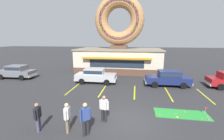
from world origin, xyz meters
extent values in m
plane|color=#2D2D30|center=(0.00, 0.00, 0.00)|extent=(160.00, 160.00, 0.00)
cube|color=brown|center=(-2.22, 14.00, 0.45)|extent=(12.00, 6.00, 0.90)
cube|color=beige|center=(-2.22, 14.00, 2.05)|extent=(12.00, 6.00, 2.30)
cube|color=gray|center=(-2.22, 14.00, 3.28)|extent=(12.30, 6.30, 0.16)
cube|color=orange|center=(-2.22, 10.70, 2.35)|extent=(9.00, 0.60, 0.20)
cube|color=#232D3D|center=(-2.22, 10.98, 1.55)|extent=(7.20, 0.03, 1.00)
cube|color=brown|center=(-2.22, 14.00, 3.61)|extent=(2.40, 1.80, 0.50)
torus|color=#B27F4C|center=(-2.22, 14.00, 7.41)|extent=(7.10, 1.90, 7.10)
torus|color=#D8728C|center=(-2.22, 13.57, 7.41)|extent=(6.25, 1.05, 6.24)
cube|color=green|center=(3.35, 1.26, 0.01)|extent=(3.38, 1.30, 0.03)
torus|color=#E5C666|center=(2.97, 0.75, 0.05)|extent=(0.13, 0.13, 0.04)
torus|color=#D8667F|center=(4.77, 0.75, 0.05)|extent=(0.13, 0.13, 0.04)
torus|color=#A5724C|center=(3.63, 1.51, 0.05)|extent=(0.13, 0.13, 0.04)
torus|color=#A5724C|center=(1.91, 0.80, 0.05)|extent=(0.13, 0.13, 0.04)
torus|color=#D8667F|center=(4.85, 1.14, 0.05)|extent=(0.13, 0.13, 0.04)
torus|color=#A5724C|center=(4.37, 0.75, 0.05)|extent=(0.13, 0.13, 0.04)
torus|color=brown|center=(2.79, 0.98, 0.05)|extent=(0.13, 0.13, 0.04)
torus|color=brown|center=(3.27, 1.07, 0.05)|extent=(0.13, 0.13, 0.04)
sphere|color=white|center=(2.99, 1.17, 0.05)|extent=(0.04, 0.04, 0.04)
cylinder|color=silver|center=(4.79, 1.35, 0.31)|extent=(0.01, 0.01, 0.55)
cube|color=red|center=(4.85, 1.35, 0.53)|extent=(0.12, 0.01, 0.08)
cube|color=#B2B5BA|center=(-4.00, 7.37, 0.66)|extent=(4.42, 1.81, 0.68)
cube|color=#B2B5BA|center=(-4.15, 7.37, 1.30)|extent=(2.12, 1.58, 0.60)
cube|color=#232D3D|center=(-4.15, 7.37, 1.32)|extent=(2.03, 1.61, 0.36)
cube|color=silver|center=(-1.77, 7.40, 0.42)|extent=(0.12, 1.67, 0.24)
cube|color=silver|center=(-6.23, 7.35, 0.42)|extent=(0.12, 1.67, 0.24)
cylinder|color=black|center=(-2.65, 8.27, 0.32)|extent=(0.64, 0.23, 0.64)
cylinder|color=black|center=(-2.63, 6.51, 0.32)|extent=(0.64, 0.23, 0.64)
cylinder|color=black|center=(-5.38, 8.24, 0.32)|extent=(0.64, 0.23, 0.64)
cylinder|color=black|center=(-5.36, 6.48, 0.32)|extent=(0.64, 0.23, 0.64)
cube|color=slate|center=(-14.28, 7.69, 0.66)|extent=(4.44, 1.87, 0.68)
cube|color=slate|center=(-14.13, 7.70, 1.30)|extent=(2.14, 1.61, 0.60)
cube|color=#232D3D|center=(-14.13, 7.70, 1.32)|extent=(2.06, 1.63, 0.36)
cube|color=silver|center=(-16.51, 7.64, 0.42)|extent=(0.14, 1.67, 0.24)
cube|color=silver|center=(-12.06, 7.75, 0.42)|extent=(0.14, 1.67, 0.24)
cylinder|color=black|center=(-15.63, 6.78, 0.32)|extent=(0.65, 0.24, 0.64)
cylinder|color=black|center=(-15.67, 8.54, 0.32)|extent=(0.65, 0.24, 0.64)
cylinder|color=black|center=(-12.90, 6.85, 0.32)|extent=(0.65, 0.24, 0.64)
cylinder|color=black|center=(-12.94, 8.61, 0.32)|extent=(0.65, 0.24, 0.64)
cube|color=navy|center=(3.60, 7.45, 0.66)|extent=(4.45, 1.90, 0.68)
cube|color=navy|center=(3.75, 7.45, 1.30)|extent=(2.15, 1.63, 0.60)
cube|color=#232D3D|center=(3.75, 7.45, 1.32)|extent=(2.07, 1.65, 0.36)
cube|color=silver|center=(1.38, 7.37, 0.42)|extent=(0.15, 1.67, 0.24)
cube|color=silver|center=(5.83, 7.52, 0.42)|extent=(0.15, 1.67, 0.24)
cylinder|color=black|center=(2.27, 6.52, 0.32)|extent=(0.65, 0.24, 0.64)
cylinder|color=black|center=(2.21, 8.28, 0.32)|extent=(0.65, 0.24, 0.64)
cylinder|color=black|center=(5.00, 6.61, 0.32)|extent=(0.65, 0.24, 0.64)
cylinder|color=black|center=(4.94, 8.37, 0.32)|extent=(0.65, 0.24, 0.64)
cube|color=silver|center=(7.56, 7.66, 0.42)|extent=(0.16, 1.67, 0.24)
cylinder|color=black|center=(8.45, 8.51, 0.32)|extent=(0.65, 0.24, 0.64)
cylinder|color=black|center=(8.39, 6.75, 0.32)|extent=(0.65, 0.24, 0.64)
cylinder|color=#232328|center=(-1.34, -0.38, 0.39)|extent=(0.15, 0.15, 0.79)
cylinder|color=#232328|center=(-1.53, -0.33, 0.39)|extent=(0.15, 0.15, 0.79)
cube|color=silver|center=(-1.43, -0.35, 1.08)|extent=(0.42, 0.32, 0.58)
cylinder|color=silver|center=(-1.19, -0.41, 1.05)|extent=(0.10, 0.10, 0.53)
cylinder|color=silver|center=(-1.68, -0.30, 1.05)|extent=(0.10, 0.10, 0.53)
sphere|color=#9E7051|center=(-1.43, -0.35, 1.50)|extent=(0.21, 0.21, 0.21)
cylinder|color=#232328|center=(-1.99, -1.72, 0.43)|extent=(0.15, 0.15, 0.87)
cylinder|color=#232328|center=(-2.14, -1.85, 0.43)|extent=(0.15, 0.15, 0.87)
cube|color=#33478C|center=(-2.07, -1.78, 1.19)|extent=(0.44, 0.43, 0.64)
cylinder|color=#33478C|center=(-1.88, -1.62, 1.15)|extent=(0.10, 0.10, 0.58)
cylinder|color=#33478C|center=(-2.26, -1.95, 1.15)|extent=(0.10, 0.10, 0.58)
sphere|color=tan|center=(-2.07, -1.78, 1.65)|extent=(0.23, 0.23, 0.23)
cylinder|color=#7F7056|center=(-3.11, -1.56, 0.40)|extent=(0.15, 0.15, 0.80)
cylinder|color=#7F7056|center=(-3.08, -1.76, 0.40)|extent=(0.15, 0.15, 0.80)
cube|color=silver|center=(-3.10, -1.66, 1.09)|extent=(0.29, 0.41, 0.58)
cylinder|color=silver|center=(-3.13, -1.41, 1.06)|extent=(0.10, 0.10, 0.54)
cylinder|color=silver|center=(-3.06, -1.91, 1.06)|extent=(0.10, 0.10, 0.54)
sphere|color=beige|center=(-3.10, -1.66, 1.52)|extent=(0.21, 0.21, 0.21)
cylinder|color=#474C66|center=(-4.68, -1.72, 0.39)|extent=(0.15, 0.15, 0.78)
cylinder|color=#474C66|center=(-4.65, -1.92, 0.39)|extent=(0.15, 0.15, 0.78)
cube|color=black|center=(-4.66, -1.82, 1.06)|extent=(0.30, 0.41, 0.57)
cylinder|color=black|center=(-4.70, -1.58, 1.03)|extent=(0.10, 0.10, 0.52)
cylinder|color=black|center=(-4.62, -2.07, 1.03)|extent=(0.10, 0.10, 0.52)
sphere|color=#9E7051|center=(-4.66, -1.82, 1.48)|extent=(0.21, 0.21, 0.21)
cylinder|color=#1E662D|center=(3.62, 10.54, 0.47)|extent=(0.56, 0.56, 0.95)
torus|color=#123D1B|center=(3.62, 10.54, 0.95)|extent=(0.57, 0.57, 0.05)
cube|color=yellow|center=(-5.70, 5.00, 0.00)|extent=(0.12, 3.60, 0.01)
cube|color=yellow|center=(-2.70, 5.00, 0.00)|extent=(0.12, 3.60, 0.01)
cube|color=yellow|center=(0.30, 5.00, 0.00)|extent=(0.12, 3.60, 0.01)
cube|color=yellow|center=(3.30, 5.00, 0.00)|extent=(0.12, 3.60, 0.01)
cube|color=yellow|center=(6.30, 5.00, 0.00)|extent=(0.12, 3.60, 0.01)
camera|label=1|loc=(0.31, -8.27, 4.83)|focal=24.00mm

